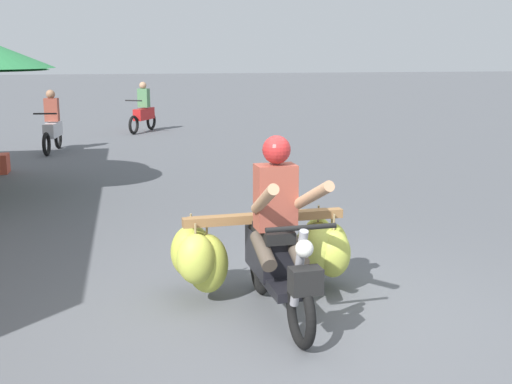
% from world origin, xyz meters
% --- Properties ---
extents(ground_plane, '(120.00, 120.00, 0.00)m').
position_xyz_m(ground_plane, '(0.00, 0.00, 0.00)').
color(ground_plane, '#56595E').
extents(motorbike_main_loaded, '(1.78, 1.83, 1.58)m').
position_xyz_m(motorbike_main_loaded, '(-0.14, 0.66, 0.51)').
color(motorbike_main_loaded, black).
rests_on(motorbike_main_loaded, ground).
extents(motorbike_distant_ahead_left, '(0.87, 1.47, 1.40)m').
position_xyz_m(motorbike_distant_ahead_left, '(-0.96, 13.82, 0.57)').
color(motorbike_distant_ahead_left, black).
rests_on(motorbike_distant_ahead_left, ground).
extents(motorbike_distant_ahead_right, '(0.50, 1.62, 1.40)m').
position_xyz_m(motorbike_distant_ahead_right, '(-3.09, 10.45, 0.57)').
color(motorbike_distant_ahead_right, black).
rests_on(motorbike_distant_ahead_right, ground).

